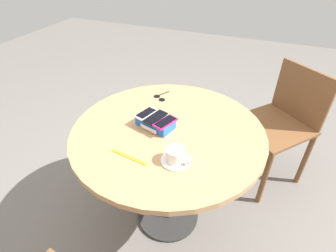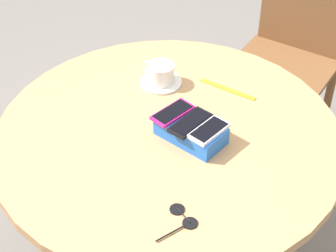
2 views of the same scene
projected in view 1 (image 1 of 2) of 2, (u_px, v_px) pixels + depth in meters
The scene contains 11 objects.
ground_plane at pixel (168, 215), 1.77m from camera, with size 8.00×8.00×0.00m, color slate.
round_table at pixel (168, 145), 1.41m from camera, with size 0.99×0.99×0.73m.
phone_box at pixel (155, 123), 1.34m from camera, with size 0.21×0.15×0.05m.
phone_white at pixel (146, 114), 1.35m from camera, with size 0.09×0.13×0.01m.
phone_black at pixel (155, 117), 1.33m from camera, with size 0.09×0.14×0.01m.
phone_magenta at pixel (165, 122), 1.29m from camera, with size 0.10×0.14×0.01m.
saucer at pixel (176, 160), 1.15m from camera, with size 0.13×0.13×0.01m, color silver.
coffee_cup at pixel (176, 155), 1.13m from camera, with size 0.11×0.08×0.06m.
lanyard_strap at pixel (129, 157), 1.17m from camera, with size 0.19×0.02×0.00m, color orange.
sunglasses at pixel (160, 97), 1.60m from camera, with size 0.08×0.13×0.01m.
chair_near_window at pixel (279, 124), 1.83m from camera, with size 0.61×0.61×0.85m.
Camera 1 is at (0.41, -0.99, 1.53)m, focal length 28.00 mm.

